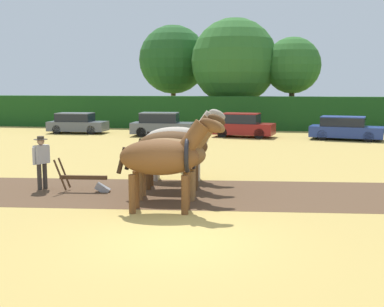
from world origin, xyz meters
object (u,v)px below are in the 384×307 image
at_px(plow, 88,182).
at_px(parked_car_center_left, 243,126).
at_px(draft_horse_lead_left, 164,157).
at_px(parked_car_far_left, 77,123).
at_px(tree_left, 234,62).
at_px(parked_car_left, 162,125).
at_px(draft_horse_lead_right, 170,154).
at_px(farmer_at_plow, 41,158).
at_px(parked_car_center, 345,128).
at_px(draft_horse_trail_left, 176,146).
at_px(farmer_beside_team, 182,147).
at_px(tree_center_left, 293,66).
at_px(tree_far_left, 173,60).
at_px(draft_horse_trail_right, 180,139).

distance_m(plow, parked_car_center_left, 17.77).
xyz_separation_m(draft_horse_lead_left, parked_car_far_left, (-11.46, 19.66, -0.75)).
relative_size(tree_left, parked_car_left, 2.13).
xyz_separation_m(draft_horse_lead_left, draft_horse_lead_right, (-0.18, 1.44, -0.13)).
distance_m(draft_horse_lead_right, parked_car_left, 18.13).
height_order(draft_horse_lead_right, farmer_at_plow, draft_horse_lead_right).
bearing_deg(draft_horse_lead_left, parked_car_left, 97.82).
distance_m(parked_car_left, parked_car_center, 11.66).
distance_m(tree_left, draft_horse_trail_left, 26.01).
relative_size(farmer_at_plow, parked_car_left, 0.41).
bearing_deg(farmer_beside_team, parked_car_left, 76.22).
bearing_deg(farmer_at_plow, parked_car_center, 79.10).
bearing_deg(tree_center_left, tree_left, 178.46).
relative_size(draft_horse_lead_left, farmer_beside_team, 1.71).
height_order(draft_horse_trail_left, farmer_at_plow, draft_horse_trail_left).
bearing_deg(farmer_beside_team, tree_center_left, 47.45).
xyz_separation_m(tree_far_left, farmer_beside_team, (6.38, -25.02, -4.72)).
distance_m(tree_far_left, farmer_beside_team, 26.25).
bearing_deg(tree_left, tree_center_left, -1.54).
relative_size(tree_far_left, farmer_beside_team, 5.36).
distance_m(draft_horse_lead_left, draft_horse_trail_right, 4.34).
bearing_deg(plow, draft_horse_lead_left, -39.20).
height_order(farmer_beside_team, parked_car_far_left, farmer_beside_team).
distance_m(draft_horse_trail_right, parked_car_left, 15.28).
xyz_separation_m(plow, parked_car_left, (-2.19, 17.06, 0.42)).
bearing_deg(draft_horse_trail_left, farmer_beside_team, 91.18).
distance_m(tree_left, farmer_beside_team, 23.05).
relative_size(draft_horse_lead_right, farmer_beside_team, 1.83).
bearing_deg(tree_far_left, parked_car_center_left, -57.47).
distance_m(tree_center_left, draft_horse_lead_left, 28.84).
height_order(draft_horse_lead_right, draft_horse_trail_left, draft_horse_trail_left).
xyz_separation_m(draft_horse_lead_right, draft_horse_trail_left, (-0.18, 1.44, 0.06)).
distance_m(parked_car_left, parked_car_center_left, 5.35).
height_order(draft_horse_trail_right, parked_car_center, draft_horse_trail_right).
relative_size(draft_horse_trail_right, farmer_beside_team, 1.81).
bearing_deg(tree_far_left, draft_horse_lead_right, -76.61).
relative_size(draft_horse_lead_left, parked_car_far_left, 0.68).
bearing_deg(parked_car_left, parked_car_center, -4.45).
bearing_deg(parked_car_center_left, plow, -91.51).
relative_size(draft_horse_trail_right, parked_car_center, 0.65).
distance_m(tree_center_left, draft_horse_trail_left, 26.07).
bearing_deg(draft_horse_trail_left, plow, -164.80).
height_order(tree_center_left, draft_horse_trail_right, tree_center_left).
distance_m(tree_center_left, farmer_at_plow, 27.94).
height_order(tree_left, parked_car_center, tree_left).
height_order(draft_horse_trail_right, parked_car_far_left, draft_horse_trail_right).
relative_size(farmer_at_plow, parked_car_far_left, 0.41).
bearing_deg(farmer_at_plow, tree_center_left, 95.77).
xyz_separation_m(draft_horse_trail_left, parked_car_center_left, (0.59, 16.42, -0.62)).
distance_m(farmer_beside_team, parked_car_far_left, 17.36).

